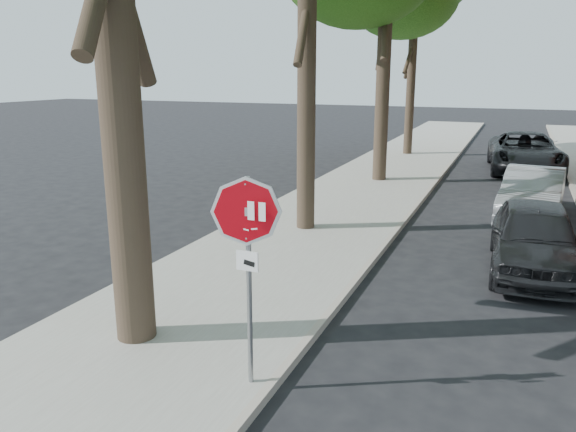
% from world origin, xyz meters
% --- Properties ---
extents(ground, '(120.00, 120.00, 0.00)m').
position_xyz_m(ground, '(0.00, 0.00, 0.00)').
color(ground, black).
rests_on(ground, ground).
extents(sidewalk_left, '(4.00, 55.00, 0.12)m').
position_xyz_m(sidewalk_left, '(-2.50, 12.00, 0.06)').
color(sidewalk_left, gray).
rests_on(sidewalk_left, ground).
extents(curb_left, '(0.12, 55.00, 0.13)m').
position_xyz_m(curb_left, '(-0.45, 12.00, 0.07)').
color(curb_left, '#9E9384').
rests_on(curb_left, ground).
extents(stop_sign, '(0.76, 0.34, 2.61)m').
position_xyz_m(stop_sign, '(-0.70, -0.03, 1.95)').
color(stop_sign, gray).
rests_on(stop_sign, sidewalk_left).
extents(car_a, '(1.81, 4.14, 1.39)m').
position_xyz_m(car_a, '(2.60, 6.05, 0.70)').
color(car_a, black).
rests_on(car_a, ground).
extents(car_b, '(1.81, 4.26, 1.37)m').
position_xyz_m(car_b, '(2.60, 10.46, 0.68)').
color(car_b, '#94969C').
rests_on(car_b, ground).
extents(car_d, '(3.09, 5.84, 1.56)m').
position_xyz_m(car_d, '(2.41, 18.34, 0.78)').
color(car_d, black).
rests_on(car_d, ground).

